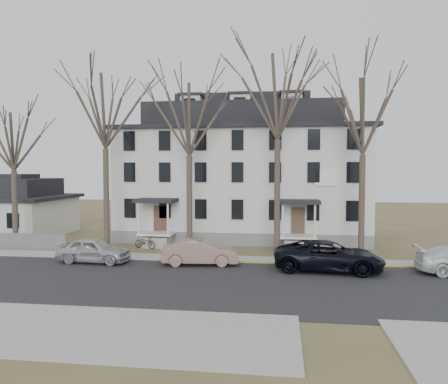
# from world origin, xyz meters

# --- Properties ---
(ground) EXTENTS (120.00, 120.00, 0.00)m
(ground) POSITION_xyz_m (0.00, 0.00, 0.00)
(ground) COLOR brown
(ground) RESTS_ON ground
(main_road) EXTENTS (120.00, 10.00, 0.04)m
(main_road) POSITION_xyz_m (0.00, 2.00, 0.00)
(main_road) COLOR #27272A
(main_road) RESTS_ON ground
(far_sidewalk) EXTENTS (120.00, 2.00, 0.08)m
(far_sidewalk) POSITION_xyz_m (0.00, 8.00, 0.00)
(far_sidewalk) COLOR #A09F97
(far_sidewalk) RESTS_ON ground
(near_sidewalk_left) EXTENTS (20.00, 5.00, 0.08)m
(near_sidewalk_left) POSITION_xyz_m (-8.00, -5.00, 0.00)
(near_sidewalk_left) COLOR #A09F97
(near_sidewalk_left) RESTS_ON ground
(yellow_curb) EXTENTS (14.00, 0.25, 0.06)m
(yellow_curb) POSITION_xyz_m (5.00, 7.10, 0.00)
(yellow_curb) COLOR gold
(yellow_curb) RESTS_ON ground
(boarding_house) EXTENTS (20.80, 12.36, 12.05)m
(boarding_house) POSITION_xyz_m (-2.00, 17.95, 5.38)
(boarding_house) COLOR slate
(boarding_house) RESTS_ON ground
(small_house) EXTENTS (8.70, 8.70, 5.00)m
(small_house) POSITION_xyz_m (-22.00, 16.00, 2.25)
(small_house) COLOR silver
(small_house) RESTS_ON ground
(tree_far_left) EXTENTS (8.40, 8.40, 13.72)m
(tree_far_left) POSITION_xyz_m (-11.00, 9.80, 10.34)
(tree_far_left) COLOR #473B31
(tree_far_left) RESTS_ON ground
(tree_mid_left) EXTENTS (7.80, 7.80, 12.74)m
(tree_mid_left) POSITION_xyz_m (-5.00, 9.80, 9.60)
(tree_mid_left) COLOR #473B31
(tree_mid_left) RESTS_ON ground
(tree_center) EXTENTS (9.00, 9.00, 14.70)m
(tree_center) POSITION_xyz_m (1.00, 9.80, 11.08)
(tree_center) COLOR #473B31
(tree_center) RESTS_ON ground
(tree_mid_right) EXTENTS (7.80, 7.80, 12.74)m
(tree_mid_right) POSITION_xyz_m (6.50, 9.80, 9.60)
(tree_mid_right) COLOR #473B31
(tree_mid_right) RESTS_ON ground
(tree_bungalow) EXTENTS (6.60, 6.60, 10.78)m
(tree_bungalow) POSITION_xyz_m (-18.00, 9.80, 8.12)
(tree_bungalow) COLOR #473B31
(tree_bungalow) RESTS_ON ground
(car_silver) EXTENTS (4.63, 2.10, 1.54)m
(car_silver) POSITION_xyz_m (-10.23, 5.92, 0.77)
(car_silver) COLOR #BDBDBD
(car_silver) RESTS_ON ground
(car_tan) EXTENTS (4.83, 2.19, 1.54)m
(car_tan) POSITION_xyz_m (-3.58, 6.19, 0.77)
(car_tan) COLOR #8D6D63
(car_tan) RESTS_ON ground
(car_navy) EXTENTS (6.36, 3.37, 1.70)m
(car_navy) POSITION_xyz_m (3.99, 5.60, 0.85)
(car_navy) COLOR black
(car_navy) RESTS_ON ground
(bicycle_left) EXTENTS (1.86, 1.12, 0.92)m
(bicycle_left) POSITION_xyz_m (-8.57, 10.96, 0.46)
(bicycle_left) COLOR black
(bicycle_left) RESTS_ON ground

